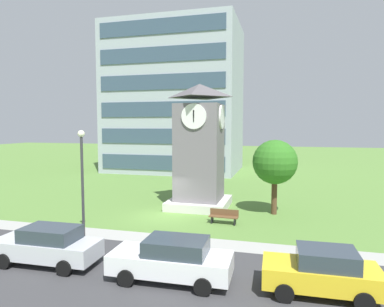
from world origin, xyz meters
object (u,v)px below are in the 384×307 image
Objects in this scene: parked_car_silver at (47,245)px; street_lamp at (82,173)px; tree_streetside at (275,162)px; parked_car_white at (172,259)px; park_bench at (224,216)px; clock_tower at (199,153)px; parked_car_yellow at (322,271)px.

street_lamp is at bearing 94.50° from parked_car_silver.
parked_car_white is (-3.64, -11.31, -2.71)m from tree_streetside.
parked_car_white is at bearing -94.74° from park_bench.
park_bench is 8.20m from parked_car_white.
street_lamp is at bearing -115.68° from clock_tower.
parked_car_yellow is at bearing -80.13° from tree_streetside.
park_bench is at bearing 85.26° from parked_car_white.
park_bench is at bearing 121.83° from parked_car_yellow.
clock_tower reaches higher than park_bench.
parked_car_yellow is at bearing -57.81° from clock_tower.
park_bench is 5.33m from tree_streetside.
parked_car_white is (1.81, -12.00, -3.16)m from clock_tower.
street_lamp reaches higher than parked_car_yellow.
clock_tower is 14.17m from parked_car_yellow.
clock_tower is 12.97m from parked_car_silver.
street_lamp is at bearing 151.54° from parked_car_white.
clock_tower is at bearing 122.92° from park_bench.
parked_car_silver is 5.76m from parked_car_white.
street_lamp is 7.37m from parked_car_white.
street_lamp is at bearing 165.68° from parked_car_yellow.
clock_tower is at bearing 172.86° from tree_streetside.
tree_streetside is 1.25× the size of parked_car_yellow.
park_bench is (2.48, -3.84, -3.56)m from clock_tower.
clock_tower reaches higher than parked_car_yellow.
street_lamp reaches higher than park_bench.
parked_car_yellow is (11.31, 0.25, -0.00)m from parked_car_silver.
tree_streetside is at bearing 39.88° from street_lamp.
parked_car_silver is at bearing 179.47° from parked_car_white.
parked_car_silver is at bearing -128.43° from park_bench.
parked_car_silver is 11.31m from parked_car_yellow.
clock_tower reaches higher than parked_car_white.
parked_car_silver reaches higher than park_bench.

